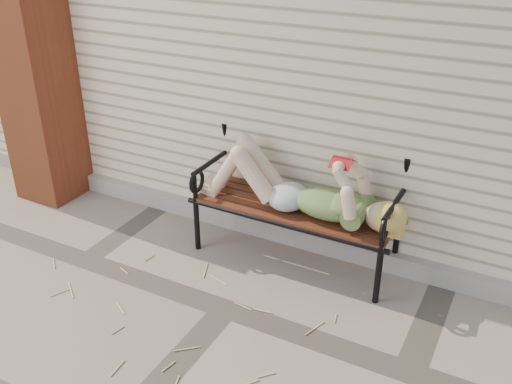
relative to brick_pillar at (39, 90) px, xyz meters
The scene contains 7 objects.
ground 2.62m from the brick_pillar, 18.06° to the right, with size 80.00×80.00×0.00m, color gray.
house_wall 3.26m from the brick_pillar, 44.37° to the left, with size 8.00×4.00×3.00m, color beige.
foundation_strip 2.49m from the brick_pillar, ahead, with size 8.00×0.10×0.15m, color #A09990.
brick_pillar is the anchor object (origin of this frame).
garden_bench 2.48m from the brick_pillar, ahead, with size 1.65×0.66×1.07m.
reading_woman 2.49m from the brick_pillar, ahead, with size 1.55×0.35×0.49m.
straw_scatter 2.64m from the brick_pillar, 27.97° to the right, with size 2.70×1.80×0.01m.
Camera 1 is at (1.61, -2.62, 2.48)m, focal length 40.00 mm.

